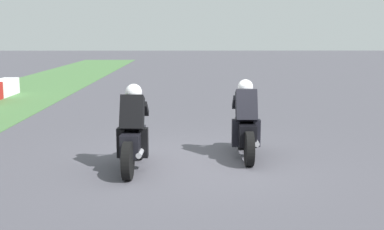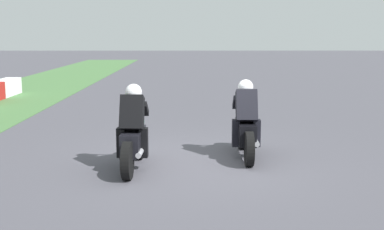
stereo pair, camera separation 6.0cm
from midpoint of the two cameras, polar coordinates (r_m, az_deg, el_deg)
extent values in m
plane|color=#4A4951|center=(9.50, 0.22, -5.34)|extent=(120.00, 120.00, 0.00)
cube|color=white|center=(20.62, -20.61, 2.91)|extent=(1.80, 0.60, 0.64)
cylinder|color=black|center=(10.56, 5.49, -2.11)|extent=(0.64, 0.15, 0.64)
cylinder|color=black|center=(9.19, 6.32, -3.84)|extent=(0.64, 0.15, 0.64)
cube|color=black|center=(9.84, 5.89, -1.89)|extent=(1.10, 0.33, 0.40)
ellipsoid|color=black|center=(9.88, 5.86, -0.07)|extent=(0.48, 0.31, 0.24)
cube|color=red|center=(9.34, 6.21, -2.38)|extent=(0.06, 0.16, 0.08)
cylinder|color=#A5A5AD|center=(9.54, 7.05, -3.06)|extent=(0.42, 0.10, 0.10)
cube|color=black|center=(9.65, 6.00, 1.02)|extent=(0.49, 0.41, 0.66)
sphere|color=silver|center=(9.83, 5.90, 3.17)|extent=(0.30, 0.30, 0.30)
cube|color=slate|center=(10.27, 5.64, 0.51)|extent=(0.16, 0.26, 0.23)
cube|color=black|center=(9.70, 4.79, -2.03)|extent=(0.18, 0.14, 0.52)
cube|color=black|center=(9.74, 7.13, -2.02)|extent=(0.18, 0.14, 0.52)
cube|color=black|center=(10.01, 4.75, 1.45)|extent=(0.39, 0.10, 0.31)
cube|color=black|center=(10.04, 6.80, 1.45)|extent=(0.39, 0.10, 0.31)
cylinder|color=black|center=(9.71, -6.22, -3.12)|extent=(0.64, 0.16, 0.64)
cylinder|color=black|center=(8.37, -7.50, -5.18)|extent=(0.64, 0.16, 0.64)
cube|color=black|center=(9.00, -6.83, -2.96)|extent=(1.11, 0.36, 0.40)
ellipsoid|color=black|center=(9.04, -6.78, -0.97)|extent=(0.49, 0.32, 0.24)
cube|color=red|center=(8.50, -7.33, -3.56)|extent=(0.07, 0.16, 0.08)
cylinder|color=#A5A5AD|center=(8.67, -6.10, -4.30)|extent=(0.42, 0.12, 0.10)
cube|color=black|center=(8.81, -6.99, 0.21)|extent=(0.50, 0.42, 0.66)
sphere|color=silver|center=(8.97, -6.83, 2.57)|extent=(0.31, 0.31, 0.30)
cube|color=#3D815F|center=(9.42, -6.44, -0.30)|extent=(0.16, 0.27, 0.23)
cube|color=black|center=(8.91, -8.22, -3.11)|extent=(0.19, 0.15, 0.52)
cube|color=black|center=(8.86, -5.66, -3.14)|extent=(0.19, 0.15, 0.52)
cube|color=black|center=(9.20, -7.76, 0.71)|extent=(0.39, 0.11, 0.31)
cube|color=black|center=(9.15, -5.53, 0.70)|extent=(0.39, 0.11, 0.31)
camera|label=1|loc=(0.03, -90.18, -0.03)|focal=47.04mm
camera|label=2|loc=(0.03, 89.82, 0.03)|focal=47.04mm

